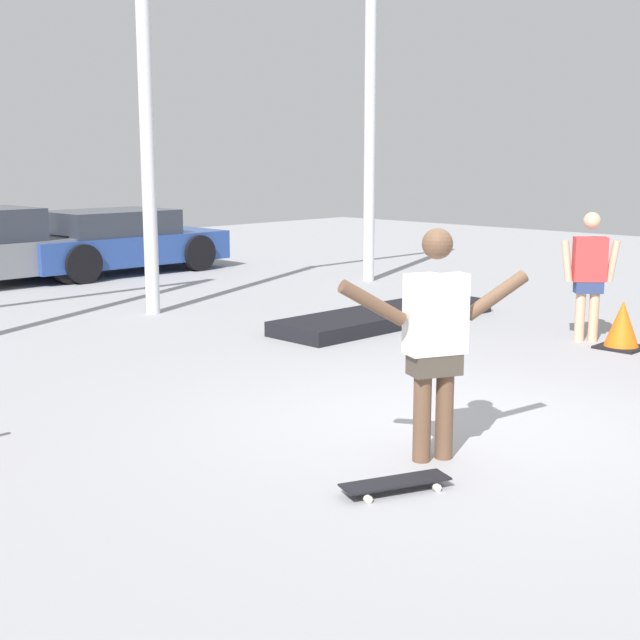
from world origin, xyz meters
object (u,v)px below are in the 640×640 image
parked_car_blue (116,242)px  bystander (589,271)px  skateboarder (435,334)px  skateboard (395,483)px  traffic_cone (622,325)px  manual_pad (386,317)px

parked_car_blue → bystander: size_ratio=2.62×
skateboarder → bystander: (4.76, 1.28, -0.09)m
skateboard → traffic_cone: bearing=33.0°
skateboarder → parked_car_blue: bearing=93.3°
skateboarder → parked_car_blue: (4.33, 10.88, -0.35)m
skateboarder → manual_pad: skateboarder is taller
parked_car_blue → traffic_cone: size_ratio=7.21×
bystander → traffic_cone: (-0.09, -0.50, -0.58)m
skateboard → traffic_cone: (5.36, 0.99, 0.22)m
parked_car_blue → manual_pad: bearing=-92.2°
parked_car_blue → skateboard: bearing=-113.4°
skateboarder → manual_pad: 5.52m
bystander → traffic_cone: bearing=128.1°
skateboarder → traffic_cone: size_ratio=3.02×
manual_pad → traffic_cone: bearing=-76.3°
manual_pad → parked_car_blue: size_ratio=0.85×
skateboarder → parked_car_blue: skateboarder is taller
manual_pad → skateboard: bearing=-139.3°
skateboarder → skateboard: (-0.69, -0.22, -0.89)m
skateboarder → manual_pad: size_ratio=0.49×
parked_car_blue → traffic_cone: bearing=-87.1°
skateboard → bystander: 5.71m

